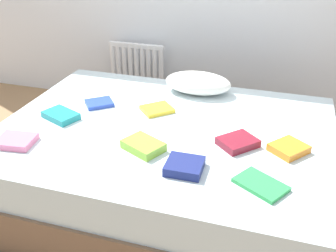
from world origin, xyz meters
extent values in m
plane|color=#93704C|center=(0.00, 0.00, 0.00)|extent=(8.00, 8.00, 0.00)
cube|color=brown|center=(0.00, 0.00, 0.14)|extent=(2.00, 1.50, 0.28)
cube|color=silver|center=(0.00, 0.00, 0.39)|extent=(1.96, 1.46, 0.22)
cylinder|color=white|center=(-0.89, 1.20, 0.37)|extent=(0.04, 0.04, 0.47)
cylinder|color=white|center=(-0.83, 1.20, 0.37)|extent=(0.04, 0.04, 0.47)
cylinder|color=white|center=(-0.77, 1.20, 0.37)|extent=(0.04, 0.04, 0.47)
cylinder|color=white|center=(-0.71, 1.20, 0.37)|extent=(0.04, 0.04, 0.47)
cylinder|color=white|center=(-0.65, 1.20, 0.37)|extent=(0.04, 0.04, 0.47)
cylinder|color=white|center=(-0.60, 1.20, 0.37)|extent=(0.04, 0.04, 0.47)
cylinder|color=white|center=(-0.54, 1.20, 0.37)|extent=(0.04, 0.04, 0.47)
cylinder|color=white|center=(-0.48, 1.20, 0.37)|extent=(0.04, 0.04, 0.47)
cylinder|color=white|center=(-0.42, 1.20, 0.37)|extent=(0.04, 0.04, 0.47)
cube|color=white|center=(-0.65, 1.20, 0.59)|extent=(0.51, 0.04, 0.04)
cube|color=white|center=(-0.65, 1.20, 0.16)|extent=(0.51, 0.04, 0.04)
ellipsoid|color=white|center=(0.06, 0.56, 0.57)|extent=(0.47, 0.28, 0.14)
cube|color=green|center=(0.60, -0.42, 0.51)|extent=(0.28, 0.25, 0.02)
cube|color=maroon|center=(0.44, -0.09, 0.52)|extent=(0.25, 0.25, 0.04)
cube|color=pink|center=(-0.73, -0.43, 0.52)|extent=(0.22, 0.18, 0.04)
cube|color=yellow|center=(-0.12, 0.19, 0.51)|extent=(0.25, 0.24, 0.02)
cube|color=#2847B7|center=(-0.51, 0.16, 0.51)|extent=(0.22, 0.22, 0.03)
cube|color=#8CC638|center=(-0.04, -0.28, 0.52)|extent=(0.25, 0.23, 0.05)
cube|color=teal|center=(-0.65, -0.09, 0.52)|extent=(0.25, 0.21, 0.04)
cube|color=orange|center=(0.71, -0.07, 0.52)|extent=(0.23, 0.23, 0.04)
cube|color=navy|center=(0.22, -0.40, 0.52)|extent=(0.18, 0.17, 0.05)
camera|label=1|loc=(0.61, -1.94, 1.61)|focal=41.46mm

